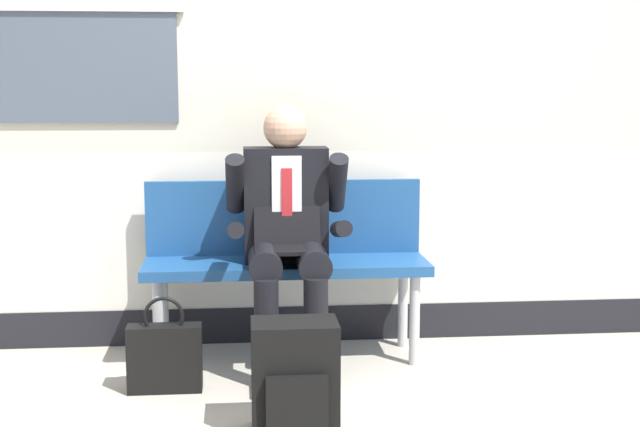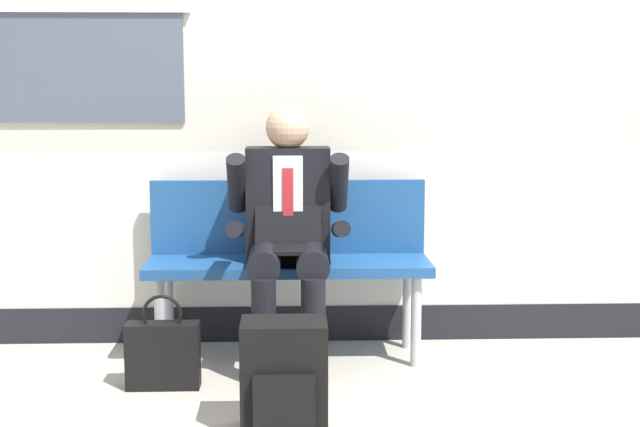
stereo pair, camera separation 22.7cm
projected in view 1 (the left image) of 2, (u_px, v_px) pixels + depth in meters
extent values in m
plane|color=#B2A899|center=(354.00, 377.00, 4.07)|extent=(18.00, 18.00, 0.00)
cube|color=silver|center=(338.00, 227.00, 4.63)|extent=(6.51, 0.12, 0.81)
cube|color=black|center=(338.00, 320.00, 4.70)|extent=(6.51, 0.14, 0.19)
cube|color=#4C5666|center=(75.00, 5.00, 4.27)|extent=(0.97, 0.02, 1.14)
cube|color=silver|center=(75.00, 5.00, 4.26)|extent=(1.05, 0.03, 0.06)
cube|color=navy|center=(286.00, 266.00, 4.27)|extent=(1.37, 0.42, 0.05)
cube|color=navy|center=(284.00, 217.00, 4.42)|extent=(1.37, 0.04, 0.37)
cylinder|color=#B7B7BC|center=(158.00, 326.00, 4.11)|extent=(0.05, 0.05, 0.44)
cylinder|color=#B7B7BC|center=(164.00, 310.00, 4.40)|extent=(0.05, 0.05, 0.44)
cylinder|color=#B7B7BC|center=(415.00, 320.00, 4.22)|extent=(0.05, 0.05, 0.44)
cylinder|color=#B7B7BC|center=(403.00, 304.00, 4.51)|extent=(0.05, 0.05, 0.44)
cylinder|color=black|center=(265.00, 261.00, 4.05)|extent=(0.15, 0.40, 0.15)
cylinder|color=black|center=(267.00, 333.00, 3.90)|extent=(0.11, 0.11, 0.49)
cube|color=black|center=(267.00, 383.00, 3.87)|extent=(0.10, 0.26, 0.07)
cylinder|color=black|center=(312.00, 260.00, 4.07)|extent=(0.15, 0.40, 0.15)
cylinder|color=black|center=(316.00, 332.00, 3.92)|extent=(0.11, 0.11, 0.49)
cube|color=black|center=(317.00, 382.00, 3.89)|extent=(0.10, 0.26, 0.07)
cube|color=black|center=(286.00, 205.00, 4.23)|extent=(0.40, 0.18, 0.55)
cube|color=silver|center=(287.00, 197.00, 4.13)|extent=(0.14, 0.01, 0.38)
cube|color=#B22328|center=(287.00, 203.00, 4.12)|extent=(0.05, 0.01, 0.33)
sphere|color=tan|center=(285.00, 128.00, 4.17)|extent=(0.21, 0.21, 0.21)
cylinder|color=black|center=(235.00, 184.00, 4.12)|extent=(0.09, 0.25, 0.30)
cylinder|color=black|center=(236.00, 231.00, 3.98)|extent=(0.08, 0.27, 0.12)
cylinder|color=black|center=(337.00, 183.00, 4.17)|extent=(0.09, 0.25, 0.30)
cylinder|color=black|center=(341.00, 229.00, 4.03)|extent=(0.08, 0.27, 0.12)
cube|color=black|center=(289.00, 250.00, 4.02)|extent=(0.31, 0.22, 0.02)
cube|color=black|center=(287.00, 221.00, 4.13)|extent=(0.31, 0.08, 0.21)
cube|color=black|center=(295.00, 377.00, 3.40)|extent=(0.33, 0.22, 0.44)
cube|color=black|center=(297.00, 405.00, 3.28)|extent=(0.23, 0.04, 0.22)
cube|color=black|center=(165.00, 358.00, 3.86)|extent=(0.32, 0.11, 0.30)
torus|color=black|center=(164.00, 317.00, 3.83)|extent=(0.18, 0.02, 0.18)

